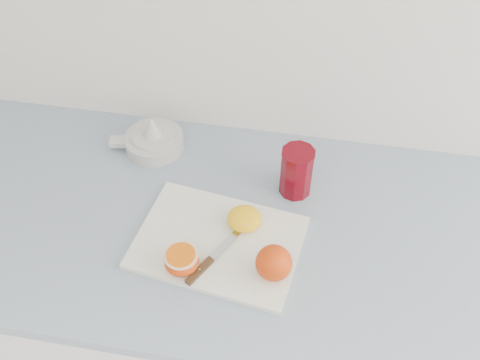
# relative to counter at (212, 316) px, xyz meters

# --- Properties ---
(counter) EXTENTS (2.56, 0.64, 0.89)m
(counter) POSITION_rel_counter_xyz_m (0.00, 0.00, 0.00)
(counter) COLOR white
(counter) RESTS_ON ground
(cutting_board) EXTENTS (0.37, 0.28, 0.01)m
(cutting_board) POSITION_rel_counter_xyz_m (0.05, -0.06, 0.45)
(cutting_board) COLOR silver
(cutting_board) RESTS_ON counter
(whole_orange) EXTENTS (0.07, 0.07, 0.07)m
(whole_orange) POSITION_rel_counter_xyz_m (0.17, -0.12, 0.49)
(whole_orange) COLOR #DC5A14
(whole_orange) RESTS_ON cutting_board
(half_orange) EXTENTS (0.07, 0.07, 0.04)m
(half_orange) POSITION_rel_counter_xyz_m (-0.01, -0.14, 0.48)
(half_orange) COLOR #DC5A14
(half_orange) RESTS_ON cutting_board
(squeezed_shell) EXTENTS (0.07, 0.07, 0.03)m
(squeezed_shell) POSITION_rel_counter_xyz_m (0.09, -0.01, 0.47)
(squeezed_shell) COLOR yellow
(squeezed_shell) RESTS_ON cutting_board
(paring_knife) EXTENTS (0.09, 0.15, 0.01)m
(paring_knife) POSITION_rel_counter_xyz_m (0.03, -0.13, 0.46)
(paring_knife) COLOR #48331D
(paring_knife) RESTS_ON cutting_board
(citrus_juicer) EXTENTS (0.18, 0.14, 0.10)m
(citrus_juicer) POSITION_rel_counter_xyz_m (-0.17, 0.19, 0.47)
(citrus_juicer) COLOR silver
(citrus_juicer) RESTS_ON counter
(red_tumbler) EXTENTS (0.07, 0.07, 0.12)m
(red_tumbler) POSITION_rel_counter_xyz_m (0.19, 0.11, 0.50)
(red_tumbler) COLOR #64040F
(red_tumbler) RESTS_ON counter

